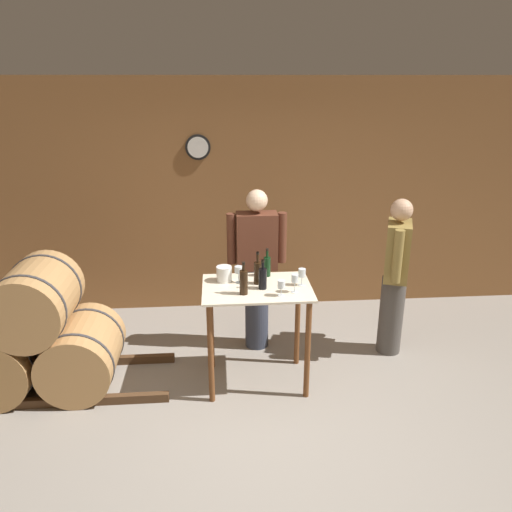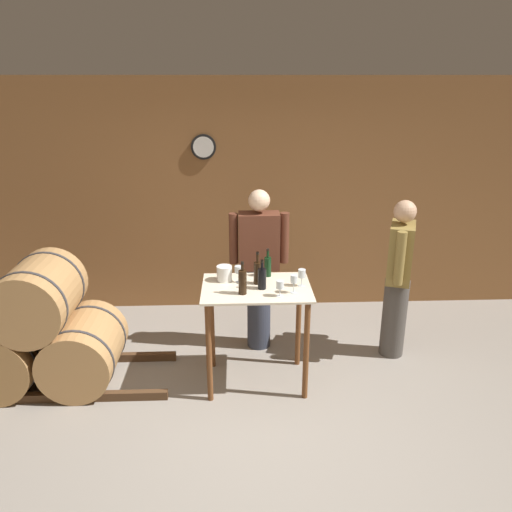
{
  "view_description": "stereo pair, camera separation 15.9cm",
  "coord_description": "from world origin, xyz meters",
  "px_view_note": "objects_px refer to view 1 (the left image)",
  "views": [
    {
      "loc": [
        -0.43,
        -3.13,
        2.68
      ],
      "look_at": [
        -0.1,
        0.96,
        1.2
      ],
      "focal_mm": 35.0,
      "sensor_mm": 36.0,
      "label": 1
    },
    {
      "loc": [
        -0.27,
        -3.14,
        2.68
      ],
      "look_at": [
        -0.1,
        0.96,
        1.2
      ],
      "focal_mm": 35.0,
      "sensor_mm": 36.0,
      "label": 2
    }
  ],
  "objects_px": {
    "wine_glass_near_left": "(239,270)",
    "ice_bucket": "(224,274)",
    "wine_bottle_far_left": "(244,281)",
    "wine_glass_near_center": "(281,285)",
    "wine_bottle_left": "(258,272)",
    "wine_glass_far_side": "(302,273)",
    "wine_bottle_center": "(263,278)",
    "wine_glass_near_right": "(295,279)",
    "person_host": "(395,275)",
    "person_visitor_with_scarf": "(257,267)",
    "wine_bottle_right": "(267,266)"
  },
  "relations": [
    {
      "from": "wine_bottle_center",
      "to": "wine_glass_near_right",
      "type": "bearing_deg",
      "value": -20.28
    },
    {
      "from": "wine_bottle_far_left",
      "to": "person_host",
      "type": "height_order",
      "value": "person_host"
    },
    {
      "from": "wine_glass_near_left",
      "to": "wine_glass_near_right",
      "type": "relative_size",
      "value": 0.95
    },
    {
      "from": "wine_bottle_right",
      "to": "person_visitor_with_scarf",
      "type": "bearing_deg",
      "value": 98.28
    },
    {
      "from": "wine_bottle_far_left",
      "to": "wine_glass_near_center",
      "type": "bearing_deg",
      "value": -11.14
    },
    {
      "from": "wine_glass_near_left",
      "to": "ice_bucket",
      "type": "bearing_deg",
      "value": 161.29
    },
    {
      "from": "wine_glass_near_center",
      "to": "ice_bucket",
      "type": "xyz_separation_m",
      "value": [
        -0.47,
        0.36,
        -0.03
      ]
    },
    {
      "from": "wine_bottle_far_left",
      "to": "person_visitor_with_scarf",
      "type": "relative_size",
      "value": 0.17
    },
    {
      "from": "wine_bottle_center",
      "to": "person_visitor_with_scarf",
      "type": "distance_m",
      "value": 0.72
    },
    {
      "from": "wine_glass_near_center",
      "to": "person_visitor_with_scarf",
      "type": "height_order",
      "value": "person_visitor_with_scarf"
    },
    {
      "from": "wine_glass_near_left",
      "to": "wine_glass_near_right",
      "type": "height_order",
      "value": "wine_glass_near_right"
    },
    {
      "from": "wine_bottle_far_left",
      "to": "ice_bucket",
      "type": "relative_size",
      "value": 2.08
    },
    {
      "from": "wine_glass_near_right",
      "to": "wine_bottle_left",
      "type": "bearing_deg",
      "value": 144.68
    },
    {
      "from": "wine_glass_near_center",
      "to": "wine_glass_far_side",
      "type": "bearing_deg",
      "value": 44.95
    },
    {
      "from": "wine_bottle_right",
      "to": "wine_glass_near_left",
      "type": "distance_m",
      "value": 0.3
    },
    {
      "from": "wine_bottle_left",
      "to": "wine_glass_far_side",
      "type": "relative_size",
      "value": 1.92
    },
    {
      "from": "person_host",
      "to": "wine_bottle_center",
      "type": "bearing_deg",
      "value": -160.51
    },
    {
      "from": "wine_bottle_right",
      "to": "wine_glass_near_left",
      "type": "bearing_deg",
      "value": -153.05
    },
    {
      "from": "wine_glass_near_left",
      "to": "wine_bottle_left",
      "type": "bearing_deg",
      "value": -13.24
    },
    {
      "from": "wine_glass_near_left",
      "to": "wine_glass_near_right",
      "type": "xyz_separation_m",
      "value": [
        0.46,
        -0.25,
        0.0
      ]
    },
    {
      "from": "wine_bottle_right",
      "to": "ice_bucket",
      "type": "relative_size",
      "value": 1.92
    },
    {
      "from": "person_host",
      "to": "wine_glass_near_right",
      "type": "bearing_deg",
      "value": -152.14
    },
    {
      "from": "wine_glass_far_side",
      "to": "person_host",
      "type": "xyz_separation_m",
      "value": [
        1.01,
        0.43,
        -0.22
      ]
    },
    {
      "from": "ice_bucket",
      "to": "wine_bottle_right",
      "type": "bearing_deg",
      "value": 13.22
    },
    {
      "from": "ice_bucket",
      "to": "person_visitor_with_scarf",
      "type": "xyz_separation_m",
      "value": [
        0.33,
        0.51,
        -0.14
      ]
    },
    {
      "from": "wine_bottle_right",
      "to": "wine_glass_far_side",
      "type": "relative_size",
      "value": 1.71
    },
    {
      "from": "wine_glass_near_right",
      "to": "person_visitor_with_scarf",
      "type": "height_order",
      "value": "person_visitor_with_scarf"
    },
    {
      "from": "wine_bottle_left",
      "to": "person_visitor_with_scarf",
      "type": "bearing_deg",
      "value": 86.09
    },
    {
      "from": "wine_glass_near_center",
      "to": "wine_bottle_far_left",
      "type": "bearing_deg",
      "value": 168.86
    },
    {
      "from": "wine_bottle_left",
      "to": "wine_glass_far_side",
      "type": "xyz_separation_m",
      "value": [
        0.38,
        -0.07,
        0.0
      ]
    },
    {
      "from": "wine_bottle_left",
      "to": "wine_bottle_right",
      "type": "relative_size",
      "value": 1.12
    },
    {
      "from": "wine_glass_near_left",
      "to": "wine_glass_far_side",
      "type": "relative_size",
      "value": 0.99
    },
    {
      "from": "wine_bottle_far_left",
      "to": "wine_bottle_center",
      "type": "bearing_deg",
      "value": 30.75
    },
    {
      "from": "wine_bottle_center",
      "to": "ice_bucket",
      "type": "relative_size",
      "value": 1.91
    },
    {
      "from": "wine_bottle_left",
      "to": "wine_glass_near_left",
      "type": "distance_m",
      "value": 0.17
    },
    {
      "from": "wine_bottle_center",
      "to": "wine_glass_near_left",
      "type": "relative_size",
      "value": 1.72
    },
    {
      "from": "wine_bottle_right",
      "to": "person_host",
      "type": "xyz_separation_m",
      "value": [
        1.29,
        0.19,
        -0.21
      ]
    },
    {
      "from": "wine_bottle_right",
      "to": "person_visitor_with_scarf",
      "type": "xyz_separation_m",
      "value": [
        -0.06,
        0.42,
        -0.17
      ]
    },
    {
      "from": "wine_glass_near_center",
      "to": "ice_bucket",
      "type": "relative_size",
      "value": 1.0
    },
    {
      "from": "person_host",
      "to": "wine_bottle_left",
      "type": "bearing_deg",
      "value": -165.21
    },
    {
      "from": "wine_bottle_left",
      "to": "person_host",
      "type": "height_order",
      "value": "person_host"
    },
    {
      "from": "wine_glass_far_side",
      "to": "person_host",
      "type": "relative_size",
      "value": 0.1
    },
    {
      "from": "wine_bottle_center",
      "to": "wine_glass_far_side",
      "type": "relative_size",
      "value": 1.71
    },
    {
      "from": "wine_glass_near_left",
      "to": "wine_glass_far_side",
      "type": "bearing_deg",
      "value": -11.01
    },
    {
      "from": "wine_glass_near_left",
      "to": "wine_bottle_far_left",
      "type": "bearing_deg",
      "value": -83.06
    },
    {
      "from": "wine_bottle_center",
      "to": "wine_glass_far_side",
      "type": "height_order",
      "value": "wine_bottle_center"
    },
    {
      "from": "wine_bottle_right",
      "to": "wine_glass_far_side",
      "type": "height_order",
      "value": "wine_bottle_right"
    },
    {
      "from": "wine_bottle_far_left",
      "to": "wine_bottle_right",
      "type": "relative_size",
      "value": 1.08
    },
    {
      "from": "wine_bottle_center",
      "to": "wine_bottle_right",
      "type": "relative_size",
      "value": 1.0
    },
    {
      "from": "wine_glass_near_left",
      "to": "person_visitor_with_scarf",
      "type": "xyz_separation_m",
      "value": [
        0.21,
        0.55,
        -0.19
      ]
    }
  ]
}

